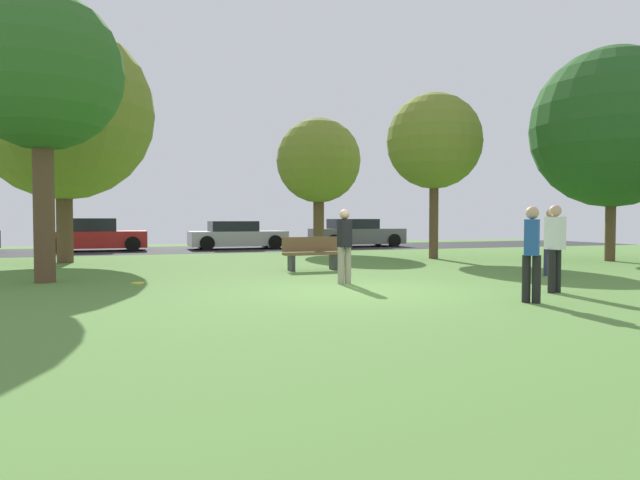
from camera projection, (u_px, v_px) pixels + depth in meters
name	position (u px, v px, depth m)	size (l,w,h in m)	color
ground_plane	(356.00, 291.00, 10.99)	(44.00, 44.00, 0.00)	#547F38
road_strip	(217.00, 249.00, 26.04)	(44.00, 6.40, 0.01)	#28282B
oak_tree_right	(63.00, 111.00, 17.82)	(5.59, 5.59, 7.58)	brown
birch_tree_lone	(434.00, 142.00, 19.71)	(3.31, 3.31, 5.75)	brown
oak_tree_left	(319.00, 161.00, 24.05)	(3.57, 3.57, 5.65)	brown
maple_tree_far	(41.00, 72.00, 12.29)	(3.45, 3.45, 6.34)	brown
oak_tree_center	(612.00, 128.00, 18.56)	(5.20, 5.20, 6.98)	brown
person_thrower	(550.00, 239.00, 13.85)	(0.38, 0.38, 1.64)	#2D334C
person_catcher	(532.00, 250.00, 9.42)	(0.38, 0.38, 1.61)	black
person_bystander	(555.00, 244.00, 10.68)	(0.30, 0.36, 1.66)	black
person_walking	(344.00, 243.00, 12.14)	(0.30, 0.32, 1.60)	gray
frisbee_disc	(138.00, 283.00, 12.21)	(0.27, 0.27, 0.03)	yellow
parked_car_red	(97.00, 236.00, 24.43)	(4.01, 2.09, 1.41)	#B21E1E
parked_car_silver	(237.00, 236.00, 26.19)	(4.40, 2.00, 1.28)	#B7B7BC
parked_car_grey	(356.00, 234.00, 28.32)	(4.57, 2.09, 1.38)	slate
park_bench	(312.00, 253.00, 15.40)	(1.60, 0.45, 0.90)	brown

